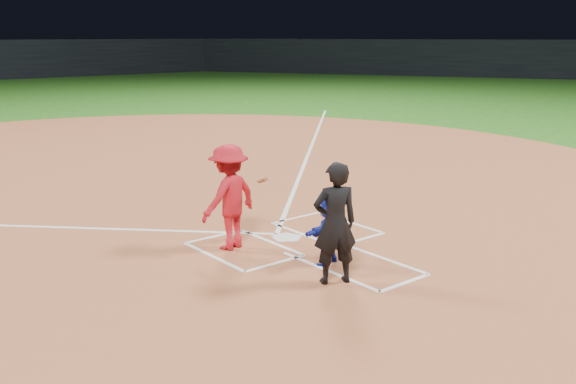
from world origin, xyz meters
TOP-DOWN VIEW (x-y plane):
  - ground at (0.00, 0.00)m, footprint 120.00×120.00m
  - home_plate_dirt at (0.00, 6.00)m, footprint 28.00×28.00m
  - stadium_wall_right at (42.00, 24.00)m, footprint 31.04×52.56m
  - home_plate at (0.00, 0.00)m, footprint 0.60×0.60m
  - catcher at (-0.32, -1.44)m, footprint 1.08×0.66m
  - umpire at (-0.79, -2.10)m, footprint 0.79×0.67m
  - chalk_markings at (0.00, 5.29)m, footprint 28.35×17.32m
  - batter_at_plate at (-1.10, 0.21)m, footprint 1.47×0.99m

SIDE VIEW (x-z plane):
  - ground at x=0.00m, z-range 0.00..0.00m
  - home_plate_dirt at x=0.00m, z-range 0.00..0.01m
  - chalk_markings at x=0.00m, z-range 0.01..0.02m
  - home_plate at x=0.00m, z-range 0.01..0.03m
  - catcher at x=-0.32m, z-range 0.01..1.12m
  - batter_at_plate at x=-1.10m, z-range 0.01..1.83m
  - umpire at x=-0.79m, z-range 0.01..1.85m
  - stadium_wall_right at x=42.00m, z-range 0.00..3.20m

